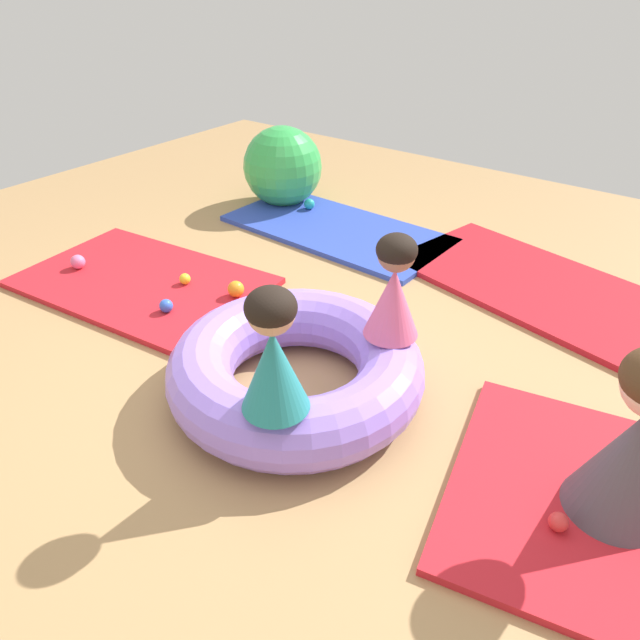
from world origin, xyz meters
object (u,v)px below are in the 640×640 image
adult_seated (638,440)px  play_ball_teal (309,204)px  play_ball_red (558,522)px  play_ball_orange (236,289)px  exercise_ball_large (283,167)px  inflatable_cushion (296,368)px  play_ball_blue (166,306)px  play_ball_yellow (185,279)px  child_in_pink (394,288)px  play_ball_pink (78,262)px  child_in_teal (273,353)px

adult_seated → play_ball_teal: size_ratio=8.29×
play_ball_red → play_ball_orange: bearing=166.0°
play_ball_teal → exercise_ball_large: exercise_ball_large is taller
inflatable_cushion → play_ball_blue: 1.11m
exercise_ball_large → play_ball_yellow: bearing=-73.7°
inflatable_cushion → adult_seated: 1.50m
play_ball_teal → inflatable_cushion: bearing=-53.9°
inflatable_cushion → child_in_pink: size_ratio=2.42×
play_ball_red → adult_seated: bearing=58.8°
play_ball_orange → exercise_ball_large: size_ratio=0.16×
child_in_pink → play_ball_blue: child_in_pink is taller
inflatable_cushion → play_ball_teal: 2.41m
adult_seated → play_ball_orange: 2.40m
child_in_pink → play_ball_yellow: 1.68m
adult_seated → play_ball_red: size_ratio=10.08×
inflatable_cushion → play_ball_teal: inflatable_cushion is taller
play_ball_blue → exercise_ball_large: bearing=108.7°
play_ball_teal → play_ball_yellow: 1.55m
play_ball_blue → play_ball_red: 2.43m
child_in_pink → play_ball_pink: (-2.37, -0.22, -0.49)m
play_ball_blue → play_ball_orange: size_ratio=0.79×
inflatable_cushion → child_in_pink: bearing=45.5°
play_ball_teal → play_ball_red: play_ball_teal is taller
play_ball_yellow → exercise_ball_large: (-0.46, 1.58, 0.26)m
adult_seated → exercise_ball_large: size_ratio=1.11×
play_ball_pink → adult_seated: bearing=0.9°
inflatable_cushion → play_ball_blue: size_ratio=15.33×
exercise_ball_large → child_in_teal: bearing=-50.6°
play_ball_yellow → inflatable_cushion: bearing=-17.6°
child_in_pink → play_ball_pink: bearing=88.4°
play_ball_yellow → play_ball_teal: bearing=95.4°
inflatable_cushion → play_ball_blue: inflatable_cushion is taller
adult_seated → play_ball_pink: bearing=-10.3°
adult_seated → play_ball_yellow: 2.77m
play_ball_blue → play_ball_pink: bearing=179.0°
play_ball_teal → play_ball_yellow: (0.14, -1.54, -0.01)m
play_ball_yellow → play_ball_red: play_ball_red is taller
play_ball_yellow → play_ball_pink: bearing=-159.1°
play_ball_teal → play_ball_orange: 1.55m
play_ball_yellow → play_ball_blue: size_ratio=0.89×
child_in_pink → play_ball_red: bearing=-118.7°
play_ball_yellow → adult_seated: bearing=-4.9°
child_in_teal → play_ball_red: (1.10, 0.35, -0.52)m
inflatable_cushion → play_ball_orange: size_ratio=12.06×
child_in_teal → exercise_ball_large: (-1.96, 2.39, -0.26)m
play_ball_orange → play_ball_red: bearing=-14.0°
child_in_teal → exercise_ball_large: child_in_teal is taller
child_in_pink → play_ball_yellow: (-1.60, 0.07, -0.51)m
exercise_ball_large → play_ball_blue: bearing=-71.3°
play_ball_orange → play_ball_blue: bearing=-118.3°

